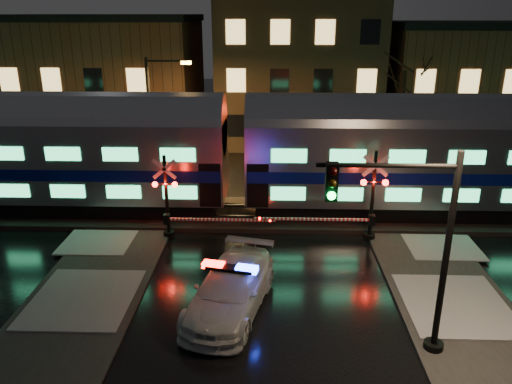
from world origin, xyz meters
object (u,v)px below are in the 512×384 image
(police_car, at_px, (230,289))
(crossing_signal_right, at_px, (364,205))
(traffic_light, at_px, (412,252))
(crossing_signal_left, at_px, (175,206))
(streetlight, at_px, (155,116))

(police_car, xyz_separation_m, crossing_signal_right, (5.41, 5.65, 0.92))
(crossing_signal_right, xyz_separation_m, traffic_light, (-0.12, -7.74, 1.61))
(crossing_signal_right, height_order, crossing_signal_left, crossing_signal_right)
(streetlight, bearing_deg, crossing_signal_left, -71.76)
(crossing_signal_right, bearing_deg, streetlight, 147.52)
(crossing_signal_right, bearing_deg, crossing_signal_left, -179.96)
(police_car, xyz_separation_m, crossing_signal_left, (-2.90, 5.65, 0.80))
(police_car, height_order, traffic_light, traffic_light)
(police_car, xyz_separation_m, traffic_light, (5.29, -2.09, 2.53))
(crossing_signal_left, relative_size, traffic_light, 0.87)
(crossing_signal_left, bearing_deg, streetlight, 108.24)
(traffic_light, bearing_deg, crossing_signal_left, 130.67)
(police_car, relative_size, crossing_signal_left, 1.05)
(police_car, bearing_deg, streetlight, 125.13)
(traffic_light, xyz_separation_m, streetlight, (-10.40, 14.44, 0.94))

